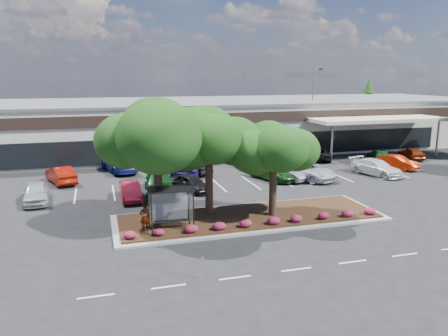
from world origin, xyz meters
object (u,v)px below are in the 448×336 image
object	(u,v)px
survey_stake	(202,265)
car_1	(130,191)
light_pole	(313,114)
car_0	(36,193)

from	to	relation	value
survey_stake	car_1	size ratio (longest dim) A/B	0.26
light_pole	survey_stake	size ratio (longest dim) A/B	9.63
survey_stake	car_1	distance (m)	14.85
light_pole	car_0	xyz separation A→B (m)	(-31.24, -15.84, -3.86)
car_1	light_pole	bearing A→B (deg)	34.24
survey_stake	car_1	bearing A→B (deg)	98.55
car_0	light_pole	bearing A→B (deg)	22.19
survey_stake	light_pole	bearing A→B (deg)	55.03
light_pole	car_1	size ratio (longest dim) A/B	2.48
survey_stake	car_0	distance (m)	18.24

